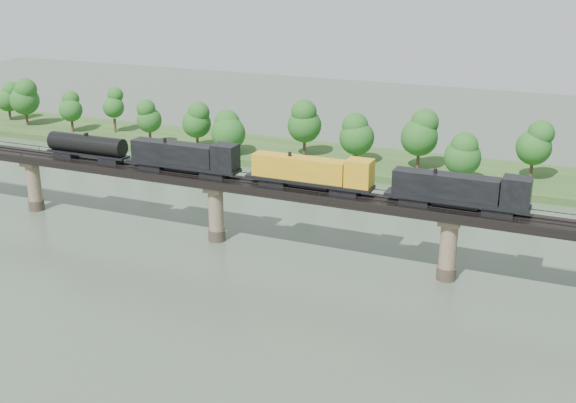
% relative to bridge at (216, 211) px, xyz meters
% --- Properties ---
extents(ground, '(400.00, 400.00, 0.00)m').
position_rel_bridge_xyz_m(ground, '(0.00, -30.00, -5.46)').
color(ground, '#384737').
rests_on(ground, ground).
extents(far_bank, '(300.00, 24.00, 1.60)m').
position_rel_bridge_xyz_m(far_bank, '(0.00, 55.00, -4.66)').
color(far_bank, '#2B4A1D').
rests_on(far_bank, ground).
extents(bridge, '(236.00, 30.00, 11.50)m').
position_rel_bridge_xyz_m(bridge, '(0.00, 0.00, 0.00)').
color(bridge, '#473A2D').
rests_on(bridge, ground).
extents(bridge_superstructure, '(220.00, 4.90, 0.75)m').
position_rel_bridge_xyz_m(bridge_superstructure, '(0.00, 0.00, 6.33)').
color(bridge_superstructure, black).
rests_on(bridge_superstructure, bridge).
extents(far_treeline, '(289.06, 17.54, 13.60)m').
position_rel_bridge_xyz_m(far_treeline, '(-8.21, 50.52, 3.37)').
color(far_treeline, '#382619').
rests_on(far_treeline, far_bank).
extents(freight_train, '(85.92, 3.35, 5.91)m').
position_rel_bridge_xyz_m(freight_train, '(9.56, 0.00, 8.87)').
color(freight_train, black).
rests_on(freight_train, bridge).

